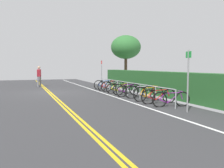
{
  "coord_description": "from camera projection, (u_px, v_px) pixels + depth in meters",
  "views": [
    {
      "loc": [
        16.32,
        -1.71,
        1.75
      ],
      "look_at": [
        3.16,
        3.27,
        0.7
      ],
      "focal_mm": 38.47,
      "sensor_mm": 36.0,
      "label": 1
    }
  ],
  "objects": [
    {
      "name": "bicycle_1",
      "position": [
        108.0,
        86.0,
        17.26
      ],
      "size": [
        0.54,
        1.67,
        0.72
      ],
      "color": "black",
      "rests_on": "ground_plane"
    },
    {
      "name": "hedge_backdrop",
      "position": [
        170.0,
        85.0,
        13.46
      ],
      "size": [
        18.46,
        0.9,
        1.42
      ],
      "primitive_type": "cube",
      "color": "#235626",
      "rests_on": "ground_plane"
    },
    {
      "name": "pedestrian",
      "position": [
        39.0,
        75.0,
        20.3
      ],
      "size": [
        0.39,
        0.36,
        1.75
      ],
      "color": "slate",
      "rests_on": "ground_plane"
    },
    {
      "name": "ground_plane",
      "position": [
        49.0,
        93.0,
        15.96
      ],
      "size": [
        31.71,
        10.44,
        0.05
      ],
      "primitive_type": "cube",
      "color": "#353538"
    },
    {
      "name": "bicycle_7",
      "position": [
        148.0,
        94.0,
        11.99
      ],
      "size": [
        0.46,
        1.72,
        0.78
      ],
      "color": "black",
      "rests_on": "ground_plane"
    },
    {
      "name": "bicycle_4",
      "position": [
        126.0,
        89.0,
        14.6
      ],
      "size": [
        0.46,
        1.77,
        0.73
      ],
      "color": "black",
      "rests_on": "ground_plane"
    },
    {
      "name": "bicycle_3",
      "position": [
        119.0,
        88.0,
        15.45
      ],
      "size": [
        0.48,
        1.72,
        0.68
      ],
      "color": "black",
      "rests_on": "ground_plane"
    },
    {
      "name": "tree_near_left",
      "position": [
        126.0,
        47.0,
        21.27
      ],
      "size": [
        2.65,
        2.65,
        4.48
      ],
      "color": "#473323",
      "rests_on": "ground_plane"
    },
    {
      "name": "bicycle_0",
      "position": [
        105.0,
        85.0,
        18.18
      ],
      "size": [
        0.46,
        1.74,
        0.75
      ],
      "color": "black",
      "rests_on": "ground_plane"
    },
    {
      "name": "bicycle_2",
      "position": [
        113.0,
        86.0,
        16.41
      ],
      "size": [
        0.51,
        1.68,
        0.76
      ],
      "color": "black",
      "rests_on": "ground_plane"
    },
    {
      "name": "bicycle_5",
      "position": [
        130.0,
        91.0,
        13.75
      ],
      "size": [
        0.46,
        1.66,
        0.69
      ],
      "color": "black",
      "rests_on": "ground_plane"
    },
    {
      "name": "bike_lane_stripe_white",
      "position": [
        96.0,
        91.0,
        17.09
      ],
      "size": [
        28.54,
        0.12,
        0.0
      ],
      "primitive_type": "cube",
      "color": "white",
      "rests_on": "ground_plane"
    },
    {
      "name": "sign_post_near",
      "position": [
        102.0,
        71.0,
        19.4
      ],
      "size": [
        0.36,
        0.07,
        2.24
      ],
      "color": "gray",
      "rests_on": "ground_plane"
    },
    {
      "name": "bike_rack",
      "position": [
        128.0,
        85.0,
        14.18
      ],
      "size": [
        9.51,
        0.05,
        0.81
      ],
      "color": "#9EA0A5",
      "rests_on": "ground_plane"
    },
    {
      "name": "centre_line_yellow_inner",
      "position": [
        48.0,
        92.0,
        15.93
      ],
      "size": [
        28.54,
        0.1,
        0.0
      ],
      "primitive_type": "cube",
      "color": "gold",
      "rests_on": "ground_plane"
    },
    {
      "name": "bicycle_9",
      "position": [
        171.0,
        99.0,
        10.31
      ],
      "size": [
        0.48,
        1.72,
        0.71
      ],
      "color": "black",
      "rests_on": "ground_plane"
    },
    {
      "name": "bicycle_8",
      "position": [
        159.0,
        96.0,
        11.18
      ],
      "size": [
        0.46,
        1.82,
        0.74
      ],
      "color": "black",
      "rests_on": "ground_plane"
    },
    {
      "name": "centre_line_yellow_outer",
      "position": [
        51.0,
        92.0,
        15.98
      ],
      "size": [
        28.54,
        0.1,
        0.0
      ],
      "primitive_type": "cube",
      "color": "gold",
      "rests_on": "ground_plane"
    },
    {
      "name": "sign_post_far",
      "position": [
        188.0,
        75.0,
        9.02
      ],
      "size": [
        0.36,
        0.09,
        2.36
      ],
      "color": "gray",
      "rests_on": "ground_plane"
    },
    {
      "name": "bicycle_6",
      "position": [
        140.0,
        92.0,
        12.96
      ],
      "size": [
        0.66,
        1.61,
        0.76
      ],
      "color": "black",
      "rests_on": "ground_plane"
    }
  ]
}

